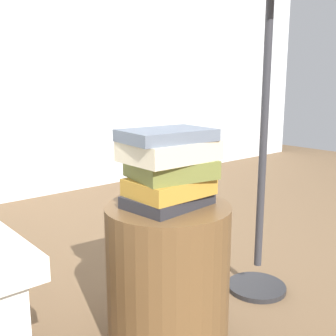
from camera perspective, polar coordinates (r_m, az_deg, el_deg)
The scene contains 6 objects.
side_table at distance 1.37m, azimuth 0.00°, elevation -14.70°, with size 0.39×0.39×0.47m, color brown.
book_charcoal at distance 1.28m, azimuth -0.12°, elevation -4.41°, with size 0.25×0.18×0.04m, color #28282D.
book_ochre at distance 1.26m, azimuth 0.07°, elevation -2.58°, with size 0.24×0.18×0.05m, color #B7842D.
book_olive at distance 1.26m, azimuth 0.47°, elevation -0.08°, with size 0.23×0.20×0.06m, color olive.
book_cream at distance 1.23m, azimuth 0.19°, elevation 2.41°, with size 0.27×0.19×0.06m, color beige.
book_slate at distance 1.22m, azimuth -0.17°, elevation 4.54°, with size 0.26×0.18×0.04m, color slate.
Camera 1 is at (-0.79, -0.93, 0.85)m, focal length 44.27 mm.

